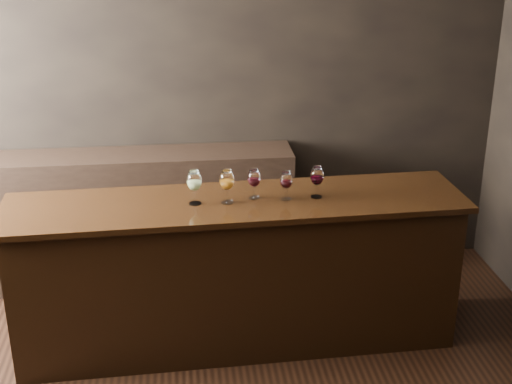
{
  "coord_description": "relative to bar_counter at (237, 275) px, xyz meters",
  "views": [
    {
      "loc": [
        0.08,
        -2.9,
        2.67
      ],
      "look_at": [
        0.53,
        1.12,
        1.05
      ],
      "focal_mm": 50.0,
      "sensor_mm": 36.0,
      "label": 1
    }
  ],
  "objects": [
    {
      "name": "room_shell",
      "position": [
        -0.64,
        -1.01,
        1.33
      ],
      "size": [
        5.02,
        4.52,
        2.81
      ],
      "color": "black",
      "rests_on": "ground"
    },
    {
      "name": "bar_counter",
      "position": [
        0.0,
        0.0,
        0.0
      ],
      "size": [
        2.77,
        0.69,
        0.96
      ],
      "primitive_type": "cube",
      "rotation": [
        0.0,
        0.0,
        0.03
      ],
      "color": "black",
      "rests_on": "ground"
    },
    {
      "name": "bar_top",
      "position": [
        0.0,
        0.0,
        0.5
      ],
      "size": [
        2.87,
        0.76,
        0.04
      ],
      "primitive_type": "cube",
      "rotation": [
        0.0,
        0.0,
        0.03
      ],
      "color": "black",
      "rests_on": "bar_counter"
    },
    {
      "name": "back_bar_shelf",
      "position": [
        -0.93,
        0.91,
        0.03
      ],
      "size": [
        2.83,
        0.4,
        1.02
      ],
      "primitive_type": "cube",
      "color": "black",
      "rests_on": "ground"
    },
    {
      "name": "glass_white",
      "position": [
        -0.25,
        -0.02,
        0.66
      ],
      "size": [
        0.09,
        0.09,
        0.21
      ],
      "color": "white",
      "rests_on": "bar_top"
    },
    {
      "name": "glass_amber",
      "position": [
        -0.06,
        -0.03,
        0.66
      ],
      "size": [
        0.09,
        0.09,
        0.21
      ],
      "color": "white",
      "rests_on": "bar_top"
    },
    {
      "name": "glass_red_a",
      "position": [
        0.11,
        0.03,
        0.65
      ],
      "size": [
        0.08,
        0.08,
        0.19
      ],
      "color": "white",
      "rests_on": "bar_top"
    },
    {
      "name": "glass_red_b",
      "position": [
        0.31,
        -0.02,
        0.64
      ],
      "size": [
        0.08,
        0.08,
        0.18
      ],
      "color": "white",
      "rests_on": "bar_top"
    },
    {
      "name": "glass_red_c",
      "position": [
        0.5,
        0.0,
        0.65
      ],
      "size": [
        0.08,
        0.08,
        0.2
      ],
      "color": "white",
      "rests_on": "bar_top"
    }
  ]
}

